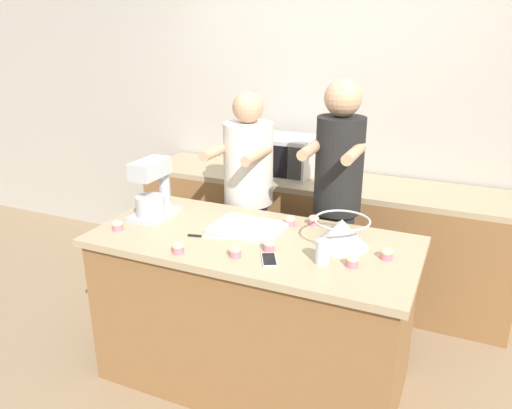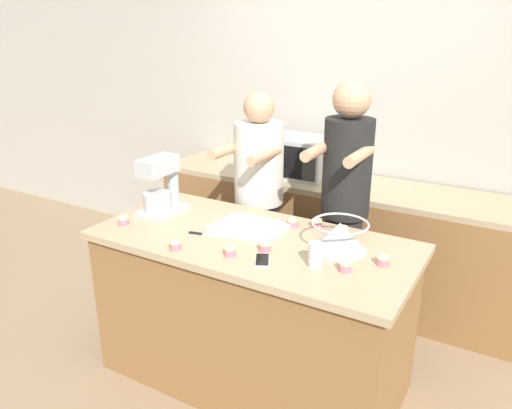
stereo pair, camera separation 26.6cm
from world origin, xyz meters
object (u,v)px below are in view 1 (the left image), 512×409
(cupcake_2, at_px, (341,227))
(cupcake_7, at_px, (178,248))
(cupcake_1, at_px, (117,225))
(baking_tray, at_px, (247,227))
(cupcake_5, at_px, (269,245))
(cupcake_0, at_px, (387,253))
(person_right, at_px, (336,208))
(stand_mixer, at_px, (153,192))
(cupcake_6, at_px, (352,261))
(microwave_oven, at_px, (281,156))
(cupcake_4, at_px, (290,221))
(cupcake_8, at_px, (314,220))
(mixing_bowl, at_px, (341,232))
(person_left, at_px, (248,206))
(drinking_glass, at_px, (322,252))
(cell_phone, at_px, (269,260))
(knife, at_px, (205,237))
(cupcake_3, at_px, (235,251))

(cupcake_2, distance_m, cupcake_7, 0.91)
(cupcake_1, bearing_deg, cupcake_7, -13.57)
(baking_tray, height_order, cupcake_5, cupcake_5)
(cupcake_0, distance_m, cupcake_2, 0.38)
(person_right, distance_m, cupcake_5, 0.73)
(stand_mixer, distance_m, cupcake_0, 1.38)
(person_right, bearing_deg, cupcake_6, -69.16)
(microwave_oven, relative_size, cupcake_4, 8.03)
(cupcake_2, bearing_deg, cupcake_8, 169.63)
(microwave_oven, xyz_separation_m, cupcake_5, (0.45, -1.32, -0.11))
(cupcake_0, bearing_deg, mixing_bowl, 167.15)
(person_left, height_order, baking_tray, person_left)
(person_left, height_order, cupcake_6, person_left)
(baking_tray, bearing_deg, cupcake_5, -42.63)
(cupcake_1, bearing_deg, cupcake_2, 23.18)
(mixing_bowl, distance_m, cupcake_1, 1.24)
(cupcake_6, bearing_deg, cupcake_0, 47.37)
(person_right, bearing_deg, cupcake_2, -70.51)
(drinking_glass, xyz_separation_m, cupcake_4, (-0.31, 0.39, -0.03))
(person_right, xyz_separation_m, drinking_glass, (0.13, -0.74, 0.05))
(cupcake_7, bearing_deg, cell_phone, 12.65)
(person_left, height_order, cupcake_4, person_left)
(cupcake_0, xyz_separation_m, cupcake_8, (-0.46, 0.28, 0.00))
(knife, height_order, cupcake_3, cupcake_3)
(person_right, height_order, cupcake_4, person_right)
(person_left, height_order, mixing_bowl, person_left)
(cupcake_3, distance_m, cupcake_4, 0.50)
(person_left, relative_size, cupcake_7, 25.97)
(mixing_bowl, xyz_separation_m, cupcake_6, (0.11, -0.20, -0.05))
(drinking_glass, distance_m, cupcake_6, 0.15)
(mixing_bowl, xyz_separation_m, baking_tray, (-0.53, -0.01, -0.06))
(cupcake_2, relative_size, cupcake_4, 1.00)
(mixing_bowl, distance_m, cupcake_5, 0.38)
(cupcake_5, height_order, cupcake_8, same)
(baking_tray, distance_m, cupcake_1, 0.73)
(cupcake_2, distance_m, cupcake_3, 0.66)
(cupcake_3, bearing_deg, knife, 150.42)
(drinking_glass, bearing_deg, cupcake_6, 11.20)
(cupcake_1, bearing_deg, cupcake_4, 28.05)
(person_left, distance_m, cupcake_6, 1.14)
(cupcake_7, bearing_deg, baking_tray, 64.35)
(cupcake_4, bearing_deg, mixing_bowl, -24.69)
(person_left, relative_size, cupcake_4, 25.97)
(person_left, relative_size, mixing_bowl, 5.49)
(cell_phone, height_order, cupcake_3, cupcake_3)
(cell_phone, relative_size, drinking_glass, 1.34)
(baking_tray, height_order, cell_phone, baking_tray)
(person_left, distance_m, stand_mixer, 0.70)
(knife, bearing_deg, cupcake_8, 40.40)
(person_left, xyz_separation_m, knife, (0.07, -0.70, 0.07))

